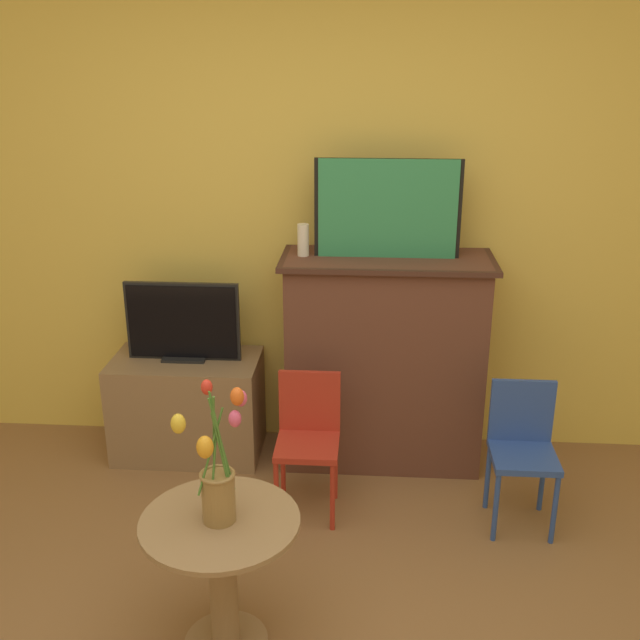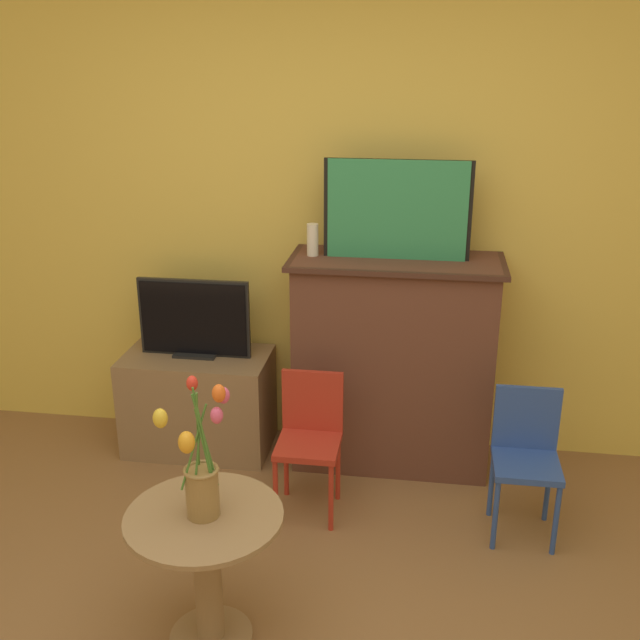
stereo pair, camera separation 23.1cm
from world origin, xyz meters
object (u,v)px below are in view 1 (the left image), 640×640
at_px(painting, 388,209).
at_px(chair_red, 308,433).
at_px(tv_monitor, 183,323).
at_px(vase_tulips, 217,477).
at_px(chair_blue, 522,444).

bearing_deg(painting, chair_red, -124.57).
bearing_deg(chair_red, painting, 55.43).
height_order(tv_monitor, chair_red, tv_monitor).
distance_m(painting, vase_tulips, 1.68).
distance_m(painting, chair_blue, 1.28).
height_order(painting, chair_red, painting).
distance_m(chair_red, chair_blue, 0.99).
bearing_deg(vase_tulips, painting, 68.06).
height_order(chair_red, vase_tulips, vase_tulips).
height_order(tv_monitor, vase_tulips, vase_tulips).
distance_m(painting, chair_red, 1.15).
xyz_separation_m(chair_red, vase_tulips, (-0.23, -0.93, 0.33)).
xyz_separation_m(tv_monitor, chair_red, (0.69, -0.49, -0.36)).
bearing_deg(vase_tulips, chair_blue, 36.41).
height_order(painting, tv_monitor, painting).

